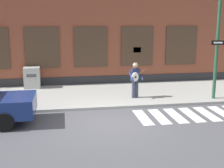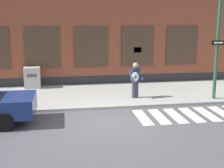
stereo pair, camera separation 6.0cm
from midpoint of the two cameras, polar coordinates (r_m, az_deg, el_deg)
name	(u,v)px [view 1 (the left image)]	position (r m, az deg, el deg)	size (l,w,h in m)	color
ground_plane	(109,123)	(11.63, -0.73, -7.12)	(160.00, 160.00, 0.00)	#4C4C51
sidewalk	(96,95)	(15.45, -3.03, -1.99)	(28.00, 4.69, 0.11)	#9E9E99
building_backdrop	(87,12)	(19.29, -4.68, 13.02)	(28.00, 4.06, 8.25)	brown
crosswalk	(207,114)	(13.21, 16.88, -5.25)	(5.78, 1.90, 0.01)	silver
busker	(135,78)	(14.50, 4.15, 1.05)	(0.75, 0.60, 1.64)	#33384C
utility_box	(32,78)	(17.15, -14.50, 1.16)	(0.84, 0.71, 1.11)	#ADADA8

